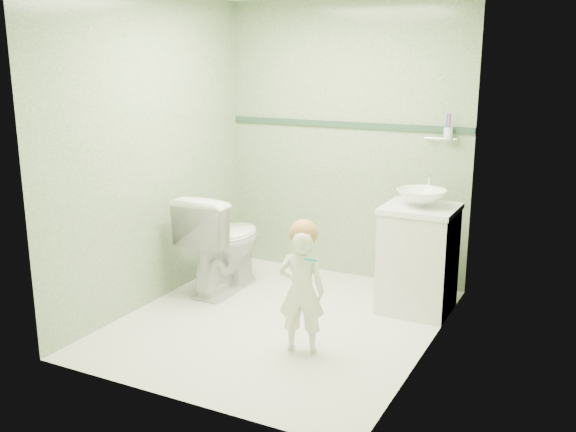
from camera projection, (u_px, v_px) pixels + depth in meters
The scene contains 12 objects.
ground at pixel (279, 322), 4.77m from camera, with size 2.50×2.50×0.00m, color silver.
room_shell at pixel (278, 162), 4.48m from camera, with size 2.50×2.54×2.40m.
trim_stripe at pixel (345, 124), 5.51m from camera, with size 2.20×0.02×0.05m, color #2A4633.
vanity at pixel (418, 261), 4.91m from camera, with size 0.52×0.50×0.80m, color beige.
counter at pixel (421, 209), 4.81m from camera, with size 0.54×0.52×0.04m, color white.
basin at pixel (421, 198), 4.79m from camera, with size 0.37×0.37×0.13m, color white.
faucet at pixel (428, 183), 4.93m from camera, with size 0.03×0.13×0.18m.
cup_holder at pixel (447, 133), 5.08m from camera, with size 0.26×0.07×0.21m.
toilet at pixel (223, 241), 5.35m from camera, with size 0.47×0.82×0.84m, color white.
toddler at pixel (301, 291), 4.21m from camera, with size 0.31×0.20×0.84m, color white.
hair_cap at pixel (303, 234), 4.14m from camera, with size 0.19×0.19×0.19m, color #B4783F.
teal_toothbrush at pixel (310, 259), 4.01m from camera, with size 0.11×0.14×0.08m.
Camera 1 is at (2.07, -3.92, 1.92)m, focal length 40.00 mm.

